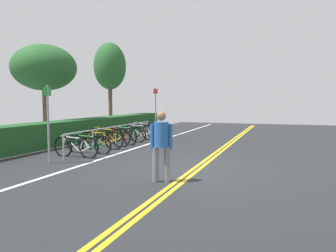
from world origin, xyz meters
name	(u,v)px	position (x,y,z in m)	size (l,w,h in m)	color
ground_plane	(197,169)	(0.00, 0.00, -0.03)	(36.07, 11.89, 0.05)	#232628
centre_line_yellow_inner	(200,169)	(0.00, -0.08, 0.00)	(32.47, 0.10, 0.00)	gold
centre_line_yellow_outer	(194,168)	(0.00, 0.08, 0.00)	(32.47, 0.10, 0.00)	gold
bike_lane_stripe_white	(94,161)	(0.00, 3.11, 0.00)	(32.47, 0.12, 0.00)	white
bike_rack	(116,131)	(3.32, 4.16, 0.59)	(6.69, 0.05, 0.77)	#9EA0A5
bicycle_0	(76,147)	(0.45, 4.03, 0.34)	(0.46, 1.66, 0.72)	black
bicycle_1	(89,144)	(1.27, 4.08, 0.32)	(0.46, 1.74, 0.68)	black
bicycle_2	(101,140)	(2.19, 4.17, 0.33)	(0.58, 1.64, 0.72)	black
bicycle_3	(108,137)	(2.93, 4.29, 0.37)	(0.47, 1.82, 0.78)	black
bicycle_4	(120,136)	(3.73, 4.16, 0.35)	(0.62, 1.70, 0.75)	black
bicycle_5	(127,134)	(4.48, 4.24, 0.34)	(0.46, 1.78, 0.73)	black
bicycle_6	(139,132)	(5.26, 4.02, 0.36)	(0.59, 1.73, 0.77)	black
bicycle_7	(144,130)	(6.07, 4.14, 0.37)	(0.46, 1.85, 0.79)	black
pedestrian	(161,142)	(-1.65, 0.38, 0.88)	(0.32, 0.47, 1.55)	slate
sign_post_near	(48,116)	(-0.68, 4.14, 1.33)	(0.36, 0.09, 2.21)	gray
sign_post_far	(156,107)	(7.60, 4.14, 1.45)	(0.36, 0.10, 2.43)	gray
hedge_backdrop	(86,129)	(4.82, 6.50, 0.47)	(15.64, 1.04, 0.94)	#1C4C21
tree_mid	(44,68)	(4.46, 8.44, 3.28)	(2.95, 2.95, 4.36)	brown
tree_far_right	(110,67)	(10.55, 8.38, 3.91)	(2.03, 2.03, 5.41)	brown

